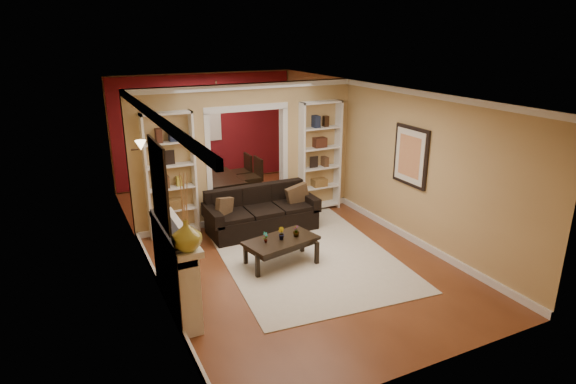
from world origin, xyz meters
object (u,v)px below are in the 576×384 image
fireplace (177,269)px  bookshelf_left (170,175)px  bookshelf_right (319,157)px  dining_table (221,187)px  sofa (262,211)px  coffee_table (281,252)px

fireplace → bookshelf_left: bearing=78.0°
bookshelf_right → dining_table: bearing=135.4°
sofa → dining_table: sofa is taller
coffee_table → fireplace: (-1.81, -0.54, 0.36)m
fireplace → dining_table: bearing=64.3°
dining_table → bookshelf_left: bearing=138.0°
coffee_table → sofa: bearing=67.0°
bookshelf_left → bookshelf_right: same height
coffee_table → bookshelf_left: bookshelf_left is taller
sofa → coffee_table: 1.45m
bookshelf_left → dining_table: 2.36m
bookshelf_left → coffee_table: bearing=-57.5°
bookshelf_left → fireplace: bookshelf_left is taller
fireplace → dining_table: fireplace is taller
bookshelf_left → fireplace: bearing=-102.0°
dining_table → fireplace: bearing=154.3°
bookshelf_left → fireplace: size_ratio=1.35×
fireplace → dining_table: (2.00, 4.15, -0.32)m
bookshelf_right → bookshelf_left: bearing=180.0°
coffee_table → fireplace: fireplace is taller
bookshelf_left → dining_table: bearing=48.0°
bookshelf_right → fireplace: (-3.64, -2.53, -0.57)m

